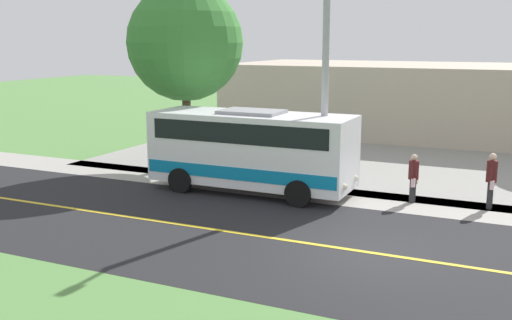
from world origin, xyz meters
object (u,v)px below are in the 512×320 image
tree_curbside (185,43)px  shuttle_bus_front (252,147)px  pedestrian_waiting (413,177)px  street_light_pole (324,76)px  commercial_building (431,99)px  pedestrian_with_bags (491,179)px

tree_curbside → shuttle_bus_front: bearing=57.1°
pedestrian_waiting → shuttle_bus_front: bearing=-80.3°
street_light_pole → shuttle_bus_front: bearing=-82.2°
commercial_building → street_light_pole: bearing=-3.5°
pedestrian_waiting → commercial_building: 16.09m
tree_curbside → commercial_building: size_ratio=0.34×
pedestrian_waiting → tree_curbside: 11.09m
pedestrian_waiting → tree_curbside: (-1.92, -10.00, 4.38)m
pedestrian_with_bags → tree_curbside: 13.25m
pedestrian_with_bags → pedestrian_waiting: pedestrian_with_bags is taller
pedestrian_with_bags → street_light_pole: street_light_pole is taller
pedestrian_with_bags → tree_curbside: tree_curbside is taller
pedestrian_waiting → street_light_pole: size_ratio=0.22×
tree_curbside → commercial_building: bearing=150.3°
shuttle_bus_front → tree_curbside: 6.42m
street_light_pole → commercial_building: bearing=176.5°
street_light_pole → pedestrian_with_bags: bearing=99.3°
shuttle_bus_front → pedestrian_with_bags: (-1.24, 7.98, -0.64)m
street_light_pole → tree_curbside: bearing=-109.9°
street_light_pole → tree_curbside: tree_curbside is taller
pedestrian_waiting → street_light_pole: 4.52m
pedestrian_with_bags → pedestrian_waiting: size_ratio=1.11×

